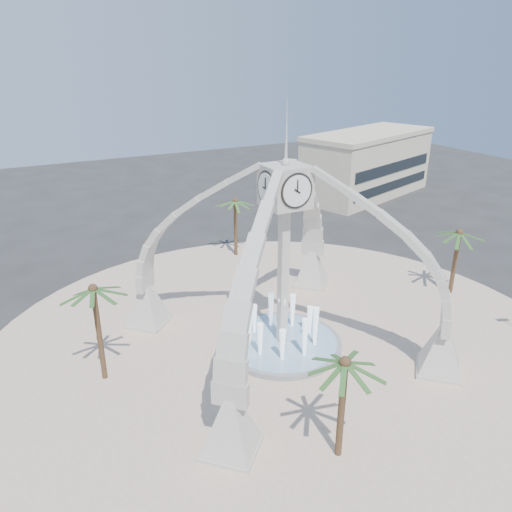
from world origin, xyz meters
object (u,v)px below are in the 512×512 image
palm_west (93,290)px  palm_north (235,202)px  clock_tower (284,257)px  palm_south (345,364)px  fountain (282,342)px  palm_east (460,233)px

palm_west → palm_north: bearing=42.2°
clock_tower → palm_west: bearing=170.3°
palm_north → palm_south: (-6.89, -25.89, -0.10)m
palm_north → palm_south: bearing=-104.9°
palm_north → fountain: bearing=-105.1°
clock_tower → palm_north: size_ratio=2.93×
palm_west → palm_south: 14.62m
palm_west → palm_east: bearing=-2.9°
palm_east → palm_south: 21.56m
clock_tower → palm_north: clock_tower is taller
palm_east → palm_west: 27.79m
fountain → palm_north: size_ratio=1.30×
fountain → palm_west: palm_west is taller
palm_north → palm_south: 26.79m
fountain → palm_east: (16.43, 0.51, 4.90)m
palm_east → palm_west: palm_west is taller
fountain → palm_north: palm_north is taller
palm_west → palm_north: 21.17m
palm_east → palm_west: bearing=177.1°
clock_tower → palm_north: 16.76m
clock_tower → palm_west: 11.50m
fountain → palm_north: (4.35, 16.15, 5.11)m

